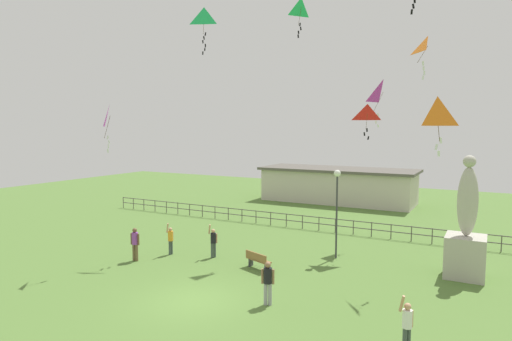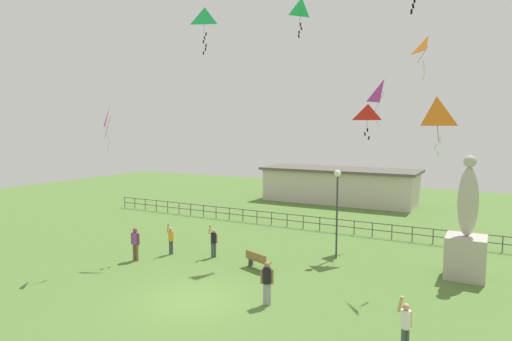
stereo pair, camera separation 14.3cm
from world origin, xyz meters
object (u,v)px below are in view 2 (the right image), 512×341
at_px(lamppost, 337,195).
at_px(person_4, 406,324).
at_px(person_0, 213,241).
at_px(kite_4, 110,117).
at_px(person_3, 267,280).
at_px(kite_0, 368,114).
at_px(kite_6, 436,113).
at_px(park_bench, 258,260).
at_px(kite_1, 384,93).
at_px(kite_3, 205,18).
at_px(person_1, 135,242).
at_px(kite_2, 302,8).
at_px(kite_7, 428,47).
at_px(person_2, 171,238).
at_px(statue_monument, 466,240).

xyz_separation_m(lamppost, person_4, (5.09, -8.61, -2.49)).
distance_m(person_0, kite_4, 8.31).
relative_size(person_3, kite_0, 0.91).
bearing_deg(kite_6, park_bench, 162.14).
relative_size(person_3, kite_4, 0.72).
distance_m(person_4, kite_1, 16.07).
bearing_deg(kite_1, person_4, -73.80).
xyz_separation_m(kite_1, kite_3, (-9.41, -5.04, 4.36)).
distance_m(person_1, kite_2, 15.97).
bearing_deg(kite_4, kite_7, 25.27).
relative_size(person_2, kite_0, 0.93).
bearing_deg(kite_3, kite_6, -23.73).
bearing_deg(person_0, kite_3, 130.75).
height_order(person_1, kite_6, kite_6).
distance_m(lamppost, park_bench, 5.48).
xyz_separation_m(park_bench, kite_4, (-6.89, -2.74, 7.02)).
bearing_deg(person_0, kite_2, 58.06).
distance_m(kite_4, kite_6, 15.15).
xyz_separation_m(park_bench, person_1, (-6.30, -1.86, 0.54)).
distance_m(person_0, person_3, 6.97).
bearing_deg(person_4, kite_4, 171.51).
bearing_deg(kite_6, kite_0, 118.19).
bearing_deg(kite_1, kite_0, -94.63).
xyz_separation_m(kite_0, kite_4, (-10.68, -8.41, -0.23)).
relative_size(lamppost, kite_3, 1.72).
bearing_deg(kite_1, kite_7, -56.45).
xyz_separation_m(person_3, kite_3, (-7.83, 7.03, 12.41)).
bearing_deg(person_0, lamppost, 27.59).
height_order(statue_monument, person_0, statue_monument).
bearing_deg(person_0, park_bench, -11.39).
height_order(person_2, kite_6, kite_6).
distance_m(lamppost, kite_0, 4.84).
relative_size(person_4, kite_1, 0.67).
xyz_separation_m(person_1, kite_6, (14.56, -0.80, 6.42)).
bearing_deg(person_0, kite_1, 47.76).
height_order(person_0, person_1, person_0).
bearing_deg(statue_monument, person_0, -166.02).
bearing_deg(person_1, kite_1, 44.81).
relative_size(kite_3, kite_7, 1.38).
height_order(kite_3, kite_4, kite_3).
distance_m(statue_monument, kite_1, 10.05).
bearing_deg(person_4, person_3, 167.07).
bearing_deg(lamppost, kite_3, -177.75).
bearing_deg(person_4, kite_3, 148.04).
xyz_separation_m(statue_monument, kite_1, (-5.03, 4.76, 7.28)).
relative_size(person_1, kite_4, 0.72).
bearing_deg(lamppost, statue_monument, -0.40).
bearing_deg(person_0, person_1, -142.77).
xyz_separation_m(kite_0, kite_3, (-9.19, -2.33, 5.69)).
height_order(lamppost, kite_1, kite_1).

